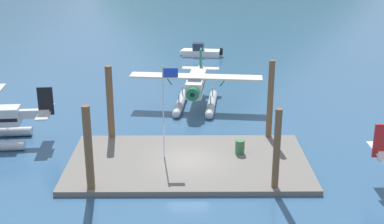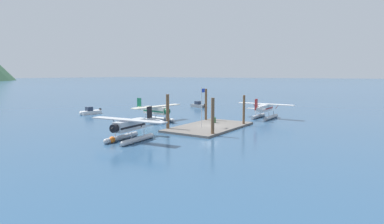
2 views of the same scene
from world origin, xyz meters
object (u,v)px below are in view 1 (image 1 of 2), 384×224
object	(u,v)px
boat_white_open_north	(200,52)
seaplane_cream_bow_centre	(196,88)
flagpole	(165,101)
fuel_drum	(240,147)

from	to	relation	value
boat_white_open_north	seaplane_cream_bow_centre	bearing A→B (deg)	-92.15
flagpole	seaplane_cream_bow_centre	world-z (taller)	flagpole
fuel_drum	boat_white_open_north	distance (m)	27.65
flagpole	boat_white_open_north	size ratio (longest dim) A/B	1.19
boat_white_open_north	fuel_drum	bearing A→B (deg)	-85.98
fuel_drum	seaplane_cream_bow_centre	distance (m)	10.26
flagpole	seaplane_cream_bow_centre	size ratio (longest dim) A/B	0.55
flagpole	boat_white_open_north	world-z (taller)	flagpole
flagpole	boat_white_open_north	xyz separation A→B (m)	(2.65, 28.09, -3.45)
flagpole	seaplane_cream_bow_centre	bearing A→B (deg)	79.20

